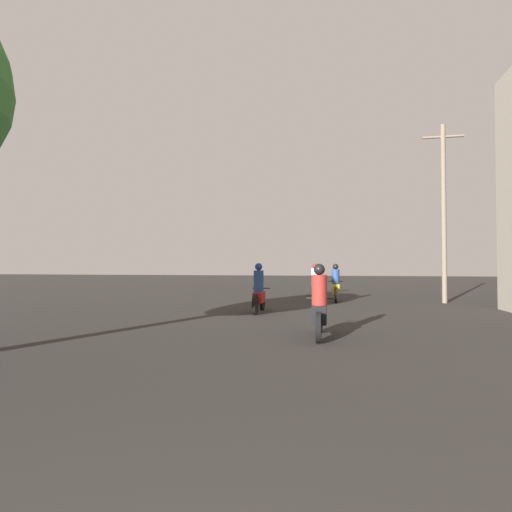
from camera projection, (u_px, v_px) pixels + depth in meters
motorcycle_black at (319, 308)px, 8.43m from camera, size 0.60×1.88×1.56m
motorcycle_red at (259, 293)px, 12.93m from camera, size 0.60×1.95×1.60m
motorcycle_yellow at (336, 286)px, 16.84m from camera, size 0.60×1.92×1.59m
motorcycle_green at (315, 282)px, 20.72m from camera, size 0.60×1.98×1.63m
utility_pole_far at (444, 209)px, 16.19m from camera, size 1.60×0.20×7.27m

